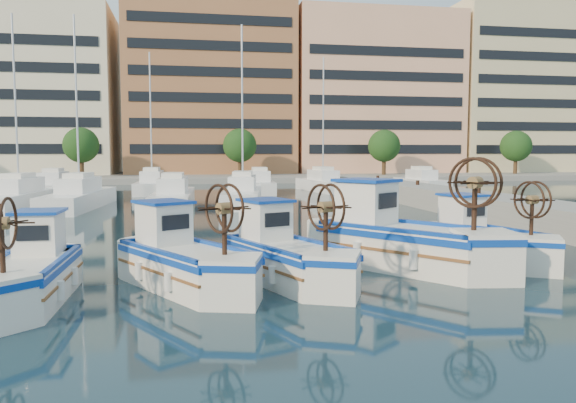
% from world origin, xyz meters
% --- Properties ---
extents(ground, '(300.00, 300.00, 0.00)m').
position_xyz_m(ground, '(0.00, 0.00, 0.00)').
color(ground, '#193343').
rests_on(ground, ground).
extents(quay, '(3.00, 60.00, 1.20)m').
position_xyz_m(quay, '(13.00, 8.00, 0.60)').
color(quay, gray).
rests_on(quay, ground).
extents(waterfront, '(180.00, 40.00, 25.60)m').
position_xyz_m(waterfront, '(9.23, 65.04, 11.10)').
color(waterfront, gray).
rests_on(waterfront, ground).
extents(yacht_marina, '(37.36, 21.85, 11.50)m').
position_xyz_m(yacht_marina, '(-3.30, 27.45, 0.53)').
color(yacht_marina, white).
rests_on(yacht_marina, ground).
extents(fishing_boat_a, '(1.69, 4.04, 2.51)m').
position_xyz_m(fishing_boat_a, '(-5.75, -0.07, 0.69)').
color(fishing_boat_a, white).
rests_on(fishing_boat_a, ground).
extents(fishing_boat_b, '(3.56, 4.43, 2.68)m').
position_xyz_m(fishing_boat_b, '(-2.31, 0.61, 0.74)').
color(fishing_boat_b, white).
rests_on(fishing_boat_b, ground).
extents(fishing_boat_c, '(3.12, 4.40, 2.65)m').
position_xyz_m(fishing_boat_c, '(0.28, 0.85, 0.73)').
color(fishing_boat_c, white).
rests_on(fishing_boat_c, ground).
extents(fishing_boat_d, '(4.67, 5.25, 3.25)m').
position_xyz_m(fishing_boat_d, '(3.90, 1.95, 0.90)').
color(fishing_boat_d, white).
rests_on(fishing_boat_d, ground).
extents(fishing_boat_e, '(2.68, 4.25, 2.58)m').
position_xyz_m(fishing_boat_e, '(6.83, 2.47, 0.71)').
color(fishing_boat_e, white).
rests_on(fishing_boat_e, ground).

